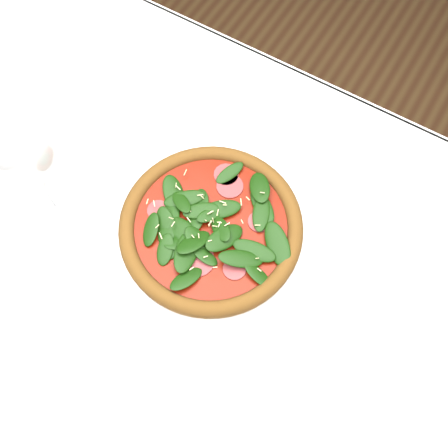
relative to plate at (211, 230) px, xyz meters
The scene contains 5 objects.
ground 0.76m from the plate, 101.43° to the right, with size 6.00×6.00×0.00m, color brown.
dining_table 0.12m from the plate, 101.43° to the right, with size 1.21×0.81×0.75m.
plate is the anchor object (origin of this frame).
pizza 0.02m from the plate, 63.43° to the right, with size 0.33×0.33×0.04m.
wine_glass 0.29m from the plate, 159.44° to the right, with size 0.09×0.09×0.23m.
Camera 1 is at (0.18, -0.19, 1.45)m, focal length 40.00 mm.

